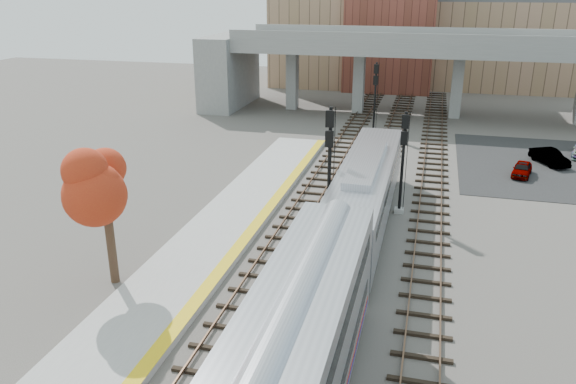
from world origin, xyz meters
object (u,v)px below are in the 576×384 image
at_px(tree, 103,176).
at_px(car_b, 550,157).
at_px(signal_mast_near, 329,169).
at_px(signal_mast_mid, 402,165).
at_px(signal_mast_far, 375,99).
at_px(car_a, 522,169).
at_px(locomotive, 365,191).

relative_size(tree, car_b, 1.95).
bearing_deg(car_b, signal_mast_near, -158.79).
bearing_deg(signal_mast_mid, tree, -135.96).
distance_m(tree, car_b, 36.81).
distance_m(signal_mast_near, tree, 13.18).
xyz_separation_m(signal_mast_near, car_b, (15.49, 17.57, -3.19)).
height_order(signal_mast_near, signal_mast_mid, signal_mast_near).
xyz_separation_m(signal_mast_far, car_b, (15.49, -7.15, -2.81)).
bearing_deg(signal_mast_far, car_b, -24.77).
distance_m(car_a, car_b, 4.61).
distance_m(locomotive, car_b, 21.31).
height_order(locomotive, tree, tree).
height_order(signal_mast_mid, car_b, signal_mast_mid).
xyz_separation_m(tree, car_b, (24.72, 26.81, -4.96)).
height_order(car_a, car_b, car_b).
relative_size(tree, car_a, 2.33).
bearing_deg(car_a, locomotive, -117.05).
bearing_deg(car_b, signal_mast_mid, -156.69).
bearing_deg(locomotive, tree, -137.70).
height_order(locomotive, car_a, locomotive).
height_order(signal_mast_near, tree, tree).
bearing_deg(tree, signal_mast_near, 45.04).
xyz_separation_m(signal_mast_near, signal_mast_far, (-0.00, 24.72, -0.38)).
xyz_separation_m(locomotive, signal_mast_far, (-2.10, 23.65, 1.22)).
distance_m(signal_mast_near, signal_mast_far, 24.72).
bearing_deg(car_b, signal_mast_far, 127.85).
relative_size(signal_mast_far, car_a, 2.15).
xyz_separation_m(signal_mast_mid, signal_mast_far, (-4.10, 21.07, 0.18)).
relative_size(signal_mast_mid, signal_mast_far, 0.96).
bearing_deg(signal_mast_near, tree, -134.96).
relative_size(locomotive, signal_mast_far, 2.70).
height_order(signal_mast_far, car_b, signal_mast_far).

